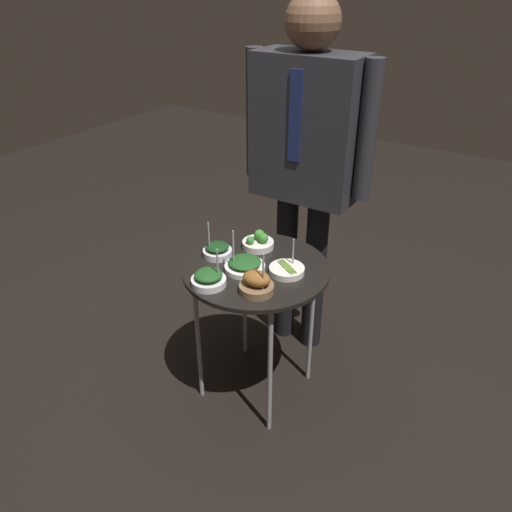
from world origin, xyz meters
name	(u,v)px	position (x,y,z in m)	size (l,w,h in m)	color
ground_plane	(256,385)	(0.00, 0.00, 0.00)	(8.00, 8.00, 0.00)	black
serving_cart	(256,278)	(0.00, 0.00, 0.60)	(0.60, 0.60, 0.66)	black
bowl_spinach_back_right	(245,265)	(-0.03, -0.04, 0.68)	(0.16, 0.16, 0.18)	white
bowl_asparagus_mid_right	(287,270)	(0.13, 0.03, 0.67)	(0.14, 0.14, 0.14)	silver
bowl_spinach_front_left	(209,279)	(-0.08, -0.21, 0.69)	(0.14, 0.14, 0.16)	silver
bowl_broccoli_center	(258,242)	(-0.08, 0.14, 0.68)	(0.14, 0.14, 0.07)	silver
bowl_spinach_near_rim	(217,250)	(-0.18, -0.01, 0.68)	(0.12, 0.12, 0.16)	silver
bowl_roast_front_right	(257,284)	(0.10, -0.15, 0.69)	(0.13, 0.13, 0.18)	brown
waiter_figure	(306,146)	(-0.01, 0.43, 1.04)	(0.61, 0.23, 1.64)	black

